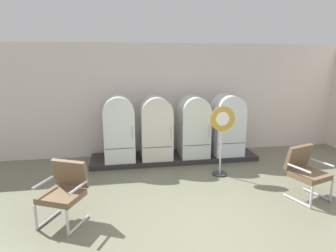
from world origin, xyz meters
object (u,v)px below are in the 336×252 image
refrigerator_1 (156,126)px  armchair_left (65,189)px  refrigerator_3 (227,123)px  armchair_right (306,169)px  refrigerator_2 (194,125)px  refrigerator_0 (119,127)px  sign_stand (221,140)px

refrigerator_1 → armchair_left: refrigerator_1 is taller
refrigerator_3 → armchair_right: 2.36m
refrigerator_2 → refrigerator_0: bearing=-178.7°
refrigerator_1 → refrigerator_3: bearing=0.9°
refrigerator_0 → armchair_right: size_ratio=1.62×
armchair_left → refrigerator_1: bearing=53.9°
refrigerator_3 → armchair_left: (-3.46, -2.36, -0.37)m
armchair_right → refrigerator_0: bearing=145.3°
refrigerator_1 → refrigerator_2: (0.91, 0.04, -0.01)m
refrigerator_2 → sign_stand: bearing=-72.7°
refrigerator_1 → armchair_right: size_ratio=1.59×
armchair_left → sign_stand: sign_stand is taller
armchair_right → armchair_left: bearing=-178.6°
refrigerator_3 → sign_stand: bearing=-116.9°
refrigerator_1 → armchair_left: bearing=-126.1°
refrigerator_1 → refrigerator_0: bearing=-179.8°
refrigerator_2 → refrigerator_3: 0.85m
refrigerator_1 → refrigerator_3: 1.76m
armchair_left → refrigerator_0: bearing=70.1°
armchair_right → sign_stand: bearing=132.6°
sign_stand → armchair_left: bearing=-155.7°
armchair_right → refrigerator_1: bearing=136.7°
refrigerator_2 → sign_stand: (0.32, -1.04, -0.10)m
armchair_right → refrigerator_3: bearing=104.9°
refrigerator_0 → armchair_left: (-0.84, -2.33, -0.38)m
refrigerator_2 → armchair_left: refrigerator_2 is taller
refrigerator_2 → refrigerator_3: (0.85, -0.01, 0.01)m
refrigerator_3 → sign_stand: size_ratio=0.99×
refrigerator_0 → refrigerator_1: size_ratio=1.02×
refrigerator_0 → refrigerator_2: refrigerator_0 is taller
refrigerator_2 → sign_stand: 1.09m
refrigerator_0 → refrigerator_2: bearing=1.3°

